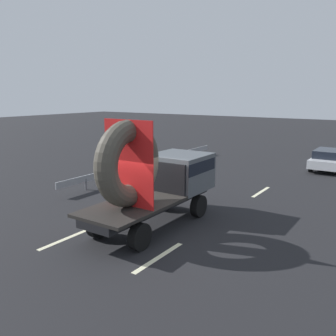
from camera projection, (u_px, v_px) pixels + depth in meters
ground_plane at (141, 229)px, 12.16m from camera, size 120.00×120.00×0.00m
flatbed_truck at (158, 175)px, 12.41m from camera, size 2.02×5.64×3.77m
distant_sedan at (328, 159)px, 21.55m from camera, size 1.64×3.82×1.25m
guardrail at (152, 162)px, 21.37m from camera, size 0.10×14.11×0.71m
lane_dash_left_near at (76, 235)px, 11.69m from camera, size 0.16×2.90×0.01m
lane_dash_left_far at (198, 184)px, 18.29m from camera, size 0.16×2.61×0.01m
lane_dash_right_near at (159, 257)px, 10.08m from camera, size 0.16×2.28×0.01m
lane_dash_right_far at (261, 192)px, 16.80m from camera, size 0.16×2.11×0.01m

